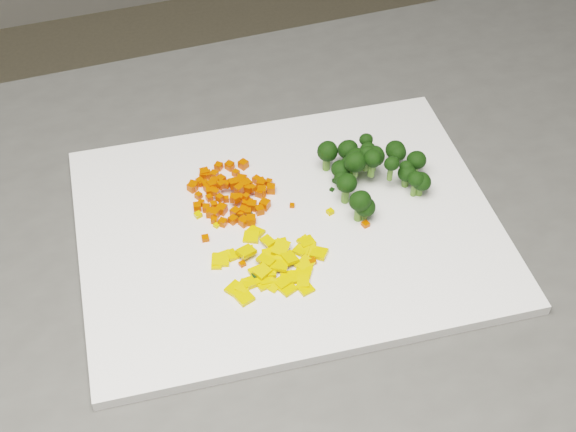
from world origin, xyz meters
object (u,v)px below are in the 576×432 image
object	(u,v)px
carrot_pile	(232,187)
pepper_pile	(267,257)
cutting_board	(288,227)
broccoli_pile	(372,167)

from	to	relation	value
carrot_pile	pepper_pile	world-z (taller)	carrot_pile
cutting_board	broccoli_pile	xyz separation A→B (m)	(0.10, 0.03, 0.03)
cutting_board	pepper_pile	xyz separation A→B (m)	(-0.04, -0.04, 0.01)
pepper_pile	broccoli_pile	bearing A→B (deg)	27.01
pepper_pile	carrot_pile	bearing A→B (deg)	93.87
broccoli_pile	cutting_board	bearing A→B (deg)	-165.82
carrot_pile	broccoli_pile	bearing A→B (deg)	-11.61
cutting_board	carrot_pile	xyz separation A→B (m)	(-0.04, 0.05, 0.02)
cutting_board	carrot_pile	size ratio (longest dim) A/B	4.50
cutting_board	carrot_pile	distance (m)	0.07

